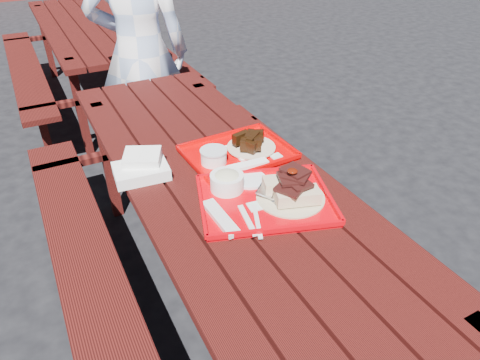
{
  "coord_description": "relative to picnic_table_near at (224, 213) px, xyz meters",
  "views": [
    {
      "loc": [
        -0.61,
        -1.31,
        1.7
      ],
      "look_at": [
        0.0,
        -0.15,
        0.82
      ],
      "focal_mm": 32.0,
      "sensor_mm": 36.0,
      "label": 1
    }
  ],
  "objects": [
    {
      "name": "far_tray",
      "position": [
        0.12,
        0.11,
        0.21
      ],
      "size": [
        0.46,
        0.36,
        0.07
      ],
      "color": "#CF0001",
      "rests_on": "picnic_table_near"
    },
    {
      "name": "person",
      "position": [
        0.09,
        1.39,
        0.3
      ],
      "size": [
        0.73,
        0.61,
        1.71
      ],
      "primitive_type": "imported",
      "rotation": [
        0.0,
        0.0,
        2.77
      ],
      "color": "#A7BFEA",
      "rests_on": "ground"
    },
    {
      "name": "ground",
      "position": [
        0.0,
        0.0,
        -0.56
      ],
      "size": [
        60.0,
        60.0,
        0.0
      ],
      "primitive_type": "plane",
      "color": "black",
      "rests_on": "ground"
    },
    {
      "name": "picnic_table_far",
      "position": [
        0.0,
        2.8,
        0.0
      ],
      "size": [
        1.41,
        2.4,
        0.75
      ],
      "color": "#45100D",
      "rests_on": "ground"
    },
    {
      "name": "white_cloth",
      "position": [
        -0.29,
        0.16,
        0.23
      ],
      "size": [
        0.23,
        0.2,
        0.09
      ],
      "color": "white",
      "rests_on": "picnic_table_near"
    },
    {
      "name": "near_tray",
      "position": [
        0.07,
        -0.21,
        0.23
      ],
      "size": [
        0.57,
        0.5,
        0.15
      ],
      "color": "#CF0009",
      "rests_on": "picnic_table_near"
    },
    {
      "name": "picnic_table_near",
      "position": [
        0.0,
        0.0,
        0.0
      ],
      "size": [
        1.41,
        2.4,
        0.75
      ],
      "color": "#45100D",
      "rests_on": "ground"
    }
  ]
}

